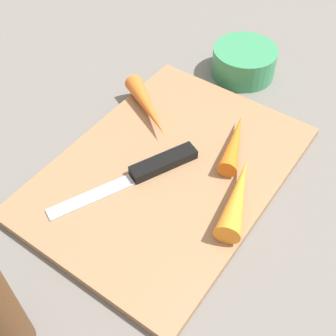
# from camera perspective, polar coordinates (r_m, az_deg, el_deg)

# --- Properties ---
(ground_plane) EXTENTS (1.40, 1.40, 0.00)m
(ground_plane) POSITION_cam_1_polar(r_m,az_deg,el_deg) (0.58, 0.00, -0.79)
(ground_plane) COLOR slate
(cutting_board) EXTENTS (0.36, 0.26, 0.01)m
(cutting_board) POSITION_cam_1_polar(r_m,az_deg,el_deg) (0.57, 0.00, -0.40)
(cutting_board) COLOR #99704C
(cutting_board) RESTS_ON ground_plane
(knife) EXTENTS (0.19, 0.10, 0.01)m
(knife) POSITION_cam_1_polar(r_m,az_deg,el_deg) (0.56, -1.83, 0.09)
(knife) COLOR #B7B7BC
(knife) RESTS_ON cutting_board
(carrot_shortest) EXTENTS (0.11, 0.06, 0.03)m
(carrot_shortest) POSITION_cam_1_polar(r_m,az_deg,el_deg) (0.59, 8.55, 3.34)
(carrot_shortest) COLOR orange
(carrot_shortest) RESTS_ON cutting_board
(carrot_longest) EXTENTS (0.09, 0.12, 0.03)m
(carrot_longest) POSITION_cam_1_polar(r_m,az_deg,el_deg) (0.63, -2.64, 7.93)
(carrot_longest) COLOR orange
(carrot_longest) RESTS_ON cutting_board
(carrot_medium) EXTENTS (0.12, 0.06, 0.03)m
(carrot_medium) POSITION_cam_1_polar(r_m,az_deg,el_deg) (0.52, 8.93, -3.57)
(carrot_medium) COLOR orange
(carrot_medium) RESTS_ON cutting_board
(small_bowl) EXTENTS (0.10, 0.10, 0.05)m
(small_bowl) POSITION_cam_1_polar(r_m,az_deg,el_deg) (0.73, 9.74, 13.34)
(small_bowl) COLOR #388C59
(small_bowl) RESTS_ON ground_plane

